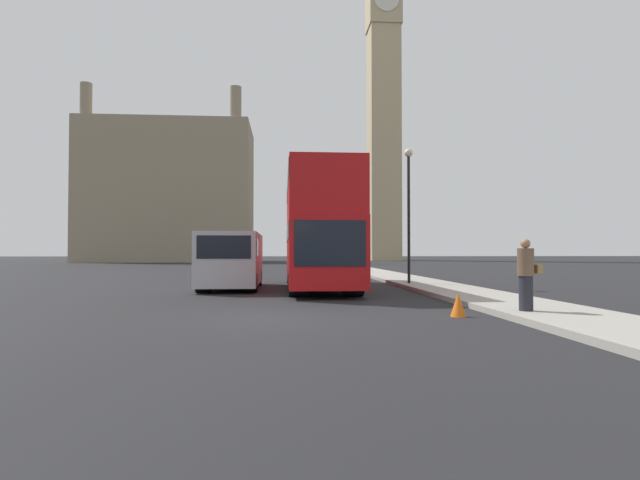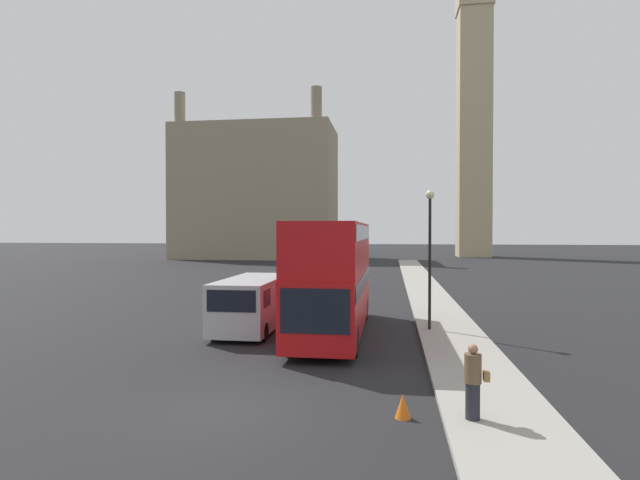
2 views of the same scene
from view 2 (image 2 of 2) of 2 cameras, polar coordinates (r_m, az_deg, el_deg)
name	(u,v)px [view 2 (image 2 of 2)]	position (r m, az deg, el deg)	size (l,w,h in m)	color
ground_plane	(226,408)	(12.69, -10.69, -18.37)	(300.00, 300.00, 0.00)	black
sidewalk_strip	(502,419)	(12.31, 20.06, -18.66)	(2.59, 120.00, 0.15)	#9E998E
clock_tower	(474,79)	(88.80, 17.19, 17.15)	(5.50, 5.67, 56.41)	tan
building_block_distant	(257,193)	(78.93, -7.20, 5.35)	(24.00, 13.24, 24.68)	gray
red_double_decker_bus	(333,273)	(20.33, 1.52, -3.78)	(2.51, 10.06, 4.53)	#B71114
white_van	(252,303)	(21.31, -7.79, -7.12)	(2.22, 5.72, 2.21)	#B2B7BC
pedestrian	(473,382)	(11.64, 17.11, -15.22)	(0.52, 0.36, 1.63)	#23232D
street_lamp	(430,238)	(21.04, 12.45, 0.22)	(0.36, 0.36, 5.74)	black
traffic_cone	(403,406)	(11.95, 9.45, -18.21)	(0.36, 0.36, 0.55)	orange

